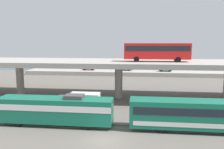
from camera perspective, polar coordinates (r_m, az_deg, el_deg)
The scene contains 15 objects.
ground_plane at distance 27.33m, azimuth -2.18°, elevation -15.72°, with size 260.00×260.00×0.00m, color #605B54.
rail_strip_near at distance 30.27m, azimuth -1.22°, elevation -13.17°, with size 110.00×0.12×0.12m, color #59544C.
rail_strip_far at distance 31.68m, azimuth -0.84°, elevation -12.17°, with size 110.00×0.12×0.12m, color #59544C.
train_locomotive at distance 32.21m, azimuth -14.99°, elevation -8.12°, with size 16.23×3.04×4.18m.
train_coach_lead at distance 31.73m, azimuth 25.43°, elevation -8.93°, with size 22.52×3.04×3.86m.
highway_overpass at distance 45.08m, azimuth 1.66°, elevation 2.51°, with size 96.00×12.94×7.32m.
transit_bus_on_overpass at distance 43.98m, azimuth 10.92°, elevation 5.80°, with size 12.00×2.68×3.40m.
service_truck_west at distance 37.10m, azimuth -8.03°, elevation -6.66°, with size 6.80×2.46×3.04m.
pier_parking_lot at distance 80.47m, azimuth 3.81°, elevation 0.68°, with size 67.73×13.58×1.32m, color #9E998E.
parked_car_0 at distance 77.77m, azimuth 12.88°, elevation 1.30°, with size 4.24×1.96×1.50m.
parked_car_1 at distance 79.88m, azimuth -5.77°, elevation 1.64°, with size 4.30×1.94×1.50m.
parked_car_2 at distance 86.38m, azimuth -8.17°, elevation 2.08°, with size 4.38×1.94×1.50m.
parked_car_3 at distance 78.41m, azimuth 3.19°, elevation 1.55°, with size 4.40×1.87×1.50m.
parked_car_4 at distance 80.75m, azimuth 3.88°, elevation 1.73°, with size 4.25×1.83×1.50m.
harbor_water at distance 103.36m, azimuth 4.44°, elevation 1.96°, with size 140.00×36.00×0.01m, color navy.
Camera 1 is at (3.88, -24.70, 11.04)m, focal length 37.25 mm.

